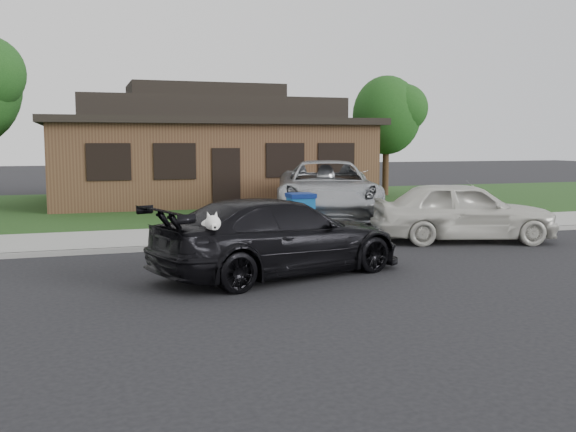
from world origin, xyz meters
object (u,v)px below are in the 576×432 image
object	(u,v)px
sedan	(279,237)
minivan	(327,189)
recycling_bin	(301,214)
white_compact	(463,211)

from	to	relation	value
sedan	minivan	bearing A→B (deg)	-44.46
sedan	recycling_bin	xyz separation A→B (m)	(1.75, 3.85, -0.06)
minivan	recycling_bin	bearing A→B (deg)	-103.40
recycling_bin	sedan	bearing A→B (deg)	-112.34
minivan	white_compact	bearing A→B (deg)	-48.74
recycling_bin	minivan	bearing A→B (deg)	60.64
minivan	white_compact	size ratio (longest dim) A/B	1.43
sedan	minivan	xyz separation A→B (m)	(3.68, 7.00, 0.31)
sedan	recycling_bin	bearing A→B (deg)	-41.18
sedan	recycling_bin	distance (m)	4.23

